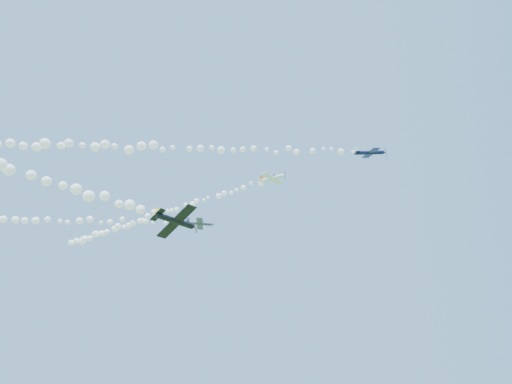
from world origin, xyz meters
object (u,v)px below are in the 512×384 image
(plane_navy, at_px, (370,153))
(plane_grey, at_px, (200,223))
(plane_white, at_px, (272,178))
(plane_black, at_px, (176,221))

(plane_navy, relative_size, plane_grey, 0.90)
(plane_white, distance_m, plane_grey, 19.47)
(plane_grey, height_order, plane_black, plane_grey)
(plane_white, bearing_deg, plane_grey, -170.40)
(plane_white, xyz_separation_m, plane_black, (-8.74, -25.12, -18.84))
(plane_grey, bearing_deg, plane_white, -29.90)
(plane_white, distance_m, plane_navy, 23.93)
(plane_white, bearing_deg, plane_navy, -9.51)
(plane_white, relative_size, plane_black, 0.93)
(plane_navy, height_order, plane_black, plane_navy)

